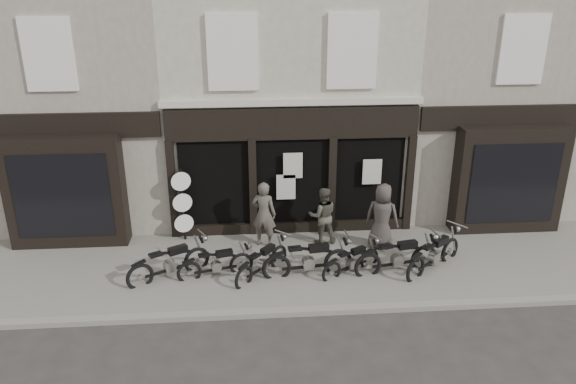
{
  "coord_description": "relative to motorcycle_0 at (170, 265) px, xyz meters",
  "views": [
    {
      "loc": [
        -1.29,
        -12.25,
        7.46
      ],
      "look_at": [
        -0.23,
        1.6,
        1.92
      ],
      "focal_mm": 35.0,
      "sensor_mm": 36.0,
      "label": 1
    }
  ],
  "objects": [
    {
      "name": "central_building",
      "position": [
        3.34,
        5.43,
        3.65
      ],
      "size": [
        7.3,
        6.22,
        8.34
      ],
      "color": "beige",
      "rests_on": "ground"
    },
    {
      "name": "neighbour_left",
      "position": [
        -3.01,
        5.37,
        3.61
      ],
      "size": [
        5.6,
        6.73,
        8.34
      ],
      "color": "#A29889",
      "rests_on": "ground"
    },
    {
      "name": "kerb",
      "position": [
        3.34,
        -1.77,
        -0.37
      ],
      "size": [
        30.0,
        0.25,
        0.13
      ],
      "primitive_type": "cube",
      "color": "gray",
      "rests_on": "ground_plane"
    },
    {
      "name": "pavement",
      "position": [
        3.34,
        0.38,
        -0.37
      ],
      "size": [
        30.0,
        4.2,
        0.12
      ],
      "primitive_type": "cube",
      "color": "slate",
      "rests_on": "ground_plane"
    },
    {
      "name": "motorcycle_3",
      "position": [
        3.54,
        -0.15,
        0.02
      ],
      "size": [
        2.37,
        0.65,
        1.14
      ],
      "rotation": [
        0.0,
        0.0,
        0.13
      ],
      "color": "black",
      "rests_on": "ground"
    },
    {
      "name": "man_centre",
      "position": [
        4.13,
        1.63,
        0.52
      ],
      "size": [
        0.83,
        0.66,
        1.67
      ],
      "primitive_type": "imported",
      "rotation": [
        0.0,
        0.0,
        3.17
      ],
      "color": "#49453B",
      "rests_on": "pavement"
    },
    {
      "name": "motorcycle_2",
      "position": [
        2.36,
        -0.05,
        -0.04
      ],
      "size": [
        1.53,
        1.66,
        0.97
      ],
      "rotation": [
        0.0,
        0.0,
        0.84
      ],
      "color": "black",
      "rests_on": "ground"
    },
    {
      "name": "neighbour_right",
      "position": [
        9.69,
        5.37,
        3.61
      ],
      "size": [
        5.6,
        6.73,
        8.34
      ],
      "color": "#A29889",
      "rests_on": "ground"
    },
    {
      "name": "motorcycle_0",
      "position": [
        0.0,
        0.0,
        0.0
      ],
      "size": [
        2.04,
        1.39,
        1.08
      ],
      "rotation": [
        0.0,
        0.0,
        0.53
      ],
      "color": "black",
      "rests_on": "ground"
    },
    {
      "name": "man_right",
      "position": [
        5.74,
        1.19,
        0.64
      ],
      "size": [
        1.09,
        0.92,
        1.9
      ],
      "primitive_type": "imported",
      "rotation": [
        0.0,
        0.0,
        2.74
      ],
      "color": "#3D3633",
      "rests_on": "pavement"
    },
    {
      "name": "motorcycle_4",
      "position": [
        4.67,
        -0.11,
        -0.07
      ],
      "size": [
        1.7,
        1.16,
        0.9
      ],
      "rotation": [
        0.0,
        0.0,
        0.52
      ],
      "color": "black",
      "rests_on": "ground"
    },
    {
      "name": "advert_sign_post",
      "position": [
        0.18,
        2.09,
        0.68
      ],
      "size": [
        0.54,
        0.36,
        2.28
      ],
      "rotation": [
        0.0,
        0.0,
        0.3
      ],
      "color": "black",
      "rests_on": "ground"
    },
    {
      "name": "motorcycle_6",
      "position": [
        6.86,
        -0.09,
        0.01
      ],
      "size": [
        1.94,
        1.63,
        1.1
      ],
      "rotation": [
        0.0,
        0.0,
        0.67
      ],
      "color": "black",
      "rests_on": "ground"
    },
    {
      "name": "motorcycle_1",
      "position": [
        1.18,
        -0.02,
        -0.05
      ],
      "size": [
        1.95,
        0.78,
        0.95
      ],
      "rotation": [
        0.0,
        0.0,
        0.26
      ],
      "color": "black",
      "rests_on": "ground"
    },
    {
      "name": "motorcycle_5",
      "position": [
        5.86,
        -0.15,
        0.01
      ],
      "size": [
        2.31,
        0.8,
        1.12
      ],
      "rotation": [
        0.0,
        0.0,
        0.2
      ],
      "color": "black",
      "rests_on": "ground"
    },
    {
      "name": "ground_plane",
      "position": [
        3.34,
        -0.52,
        -0.43
      ],
      "size": [
        90.0,
        90.0,
        0.0
      ],
      "primitive_type": "plane",
      "color": "#2D2B28",
      "rests_on": "ground"
    },
    {
      "name": "man_left",
      "position": [
        2.46,
        1.59,
        0.64
      ],
      "size": [
        0.8,
        0.64,
        1.91
      ],
      "primitive_type": "imported",
      "rotation": [
        0.0,
        0.0,
        2.84
      ],
      "color": "#4D493F",
      "rests_on": "pavement"
    }
  ]
}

